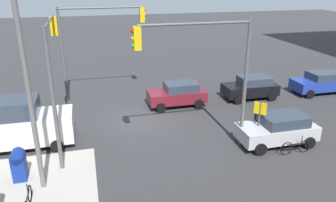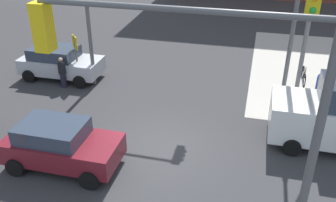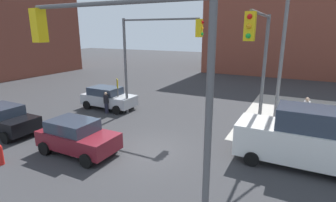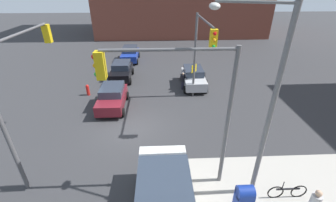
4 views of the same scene
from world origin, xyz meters
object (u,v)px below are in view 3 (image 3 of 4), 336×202
(traffic_signal_nw_corner, at_px, (152,48))
(hatchback_black, at_px, (5,119))
(pedestrian_waiting, at_px, (306,111))
(fire_hydrant, at_px, (0,154))
(hatchback_maroon, at_px, (77,136))
(pedestrian_crossing, at_px, (106,102))
(bicycle_at_crosswalk, at_px, (115,100))
(traffic_signal_ne_corner, at_px, (260,56))
(street_lamp_corner, at_px, (279,50))
(mailbox_blue, at_px, (293,124))
(bicycle_leaning_on_fence, at_px, (283,118))
(hatchback_silver, at_px, (108,98))
(van_white_delivery, at_px, (305,138))
(traffic_signal_se_corner, at_px, (128,72))

(traffic_signal_nw_corner, xyz_separation_m, hatchback_black, (-6.05, -6.34, -3.80))
(pedestrian_waiting, bearing_deg, fire_hydrant, 157.82)
(traffic_signal_nw_corner, xyz_separation_m, hatchback_maroon, (-0.52, -6.27, -3.80))
(hatchback_black, bearing_deg, pedestrian_crossing, 65.30)
(bicycle_at_crosswalk, bearing_deg, traffic_signal_ne_corner, -17.06)
(street_lamp_corner, bearing_deg, mailbox_blue, -21.91)
(traffic_signal_nw_corner, distance_m, bicycle_leaning_on_fence, 9.42)
(fire_hydrant, distance_m, bicycle_leaning_on_fence, 15.56)
(hatchback_black, height_order, hatchback_silver, same)
(pedestrian_crossing, bearing_deg, bicycle_at_crosswalk, 9.38)
(traffic_signal_ne_corner, relative_size, bicycle_at_crosswalk, 3.71)
(hatchback_maroon, xyz_separation_m, pedestrian_crossing, (-2.94, 5.57, -0.05))
(traffic_signal_ne_corner, bearing_deg, fire_hydrant, -144.68)
(hatchback_maroon, bearing_deg, pedestrian_waiting, 43.51)
(traffic_signal_nw_corner, bearing_deg, hatchback_black, -133.68)
(traffic_signal_ne_corner, height_order, street_lamp_corner, street_lamp_corner)
(traffic_signal_nw_corner, height_order, bicycle_leaning_on_fence, traffic_signal_nw_corner)
(street_lamp_corner, xyz_separation_m, van_white_delivery, (1.67, -3.65, -3.42))
(traffic_signal_ne_corner, xyz_separation_m, hatchback_black, (-12.89, -4.37, -3.77))
(traffic_signal_se_corner, xyz_separation_m, street_lamp_corner, (2.84, 9.95, 0.05))
(traffic_signal_ne_corner, xyz_separation_m, mailbox_blue, (1.70, 2.47, -3.85))
(van_white_delivery, bearing_deg, mailbox_blue, 99.61)
(traffic_signal_ne_corner, bearing_deg, mailbox_blue, 55.45)
(fire_hydrant, bearing_deg, pedestrian_crossing, 95.71)
(street_lamp_corner, bearing_deg, hatchback_maroon, -137.69)
(traffic_signal_se_corner, height_order, pedestrian_crossing, traffic_signal_se_corner)
(traffic_signal_se_corner, relative_size, bicycle_at_crosswalk, 3.71)
(traffic_signal_ne_corner, distance_m, hatchback_maroon, 9.32)
(traffic_signal_se_corner, relative_size, traffic_signal_ne_corner, 1.00)
(van_white_delivery, distance_m, bicycle_at_crosswalk, 14.21)
(hatchback_silver, bearing_deg, hatchback_maroon, -61.29)
(street_lamp_corner, relative_size, bicycle_leaning_on_fence, 4.57)
(street_lamp_corner, bearing_deg, hatchback_silver, -176.83)
(traffic_signal_nw_corner, height_order, street_lamp_corner, street_lamp_corner)
(traffic_signal_se_corner, distance_m, hatchback_silver, 13.31)
(hatchback_maroon, height_order, bicycle_at_crosswalk, hatchback_maroon)
(mailbox_blue, relative_size, pedestrian_crossing, 0.93)
(hatchback_silver, distance_m, pedestrian_crossing, 1.21)
(pedestrian_waiting, distance_m, bicycle_at_crosswalk, 13.69)
(van_white_delivery, bearing_deg, bicycle_leaning_on_fence, 101.95)
(traffic_signal_ne_corner, xyz_separation_m, street_lamp_corner, (0.58, 2.92, 0.09))
(pedestrian_waiting, bearing_deg, hatchback_silver, 124.34)
(street_lamp_corner, relative_size, hatchback_silver, 1.96)
(bicycle_leaning_on_fence, bearing_deg, mailbox_blue, -74.72)
(traffic_signal_nw_corner, bearing_deg, street_lamp_corner, 7.32)
(hatchback_silver, xyz_separation_m, van_white_delivery, (13.21, -3.01, 0.44))
(hatchback_maroon, relative_size, van_white_delivery, 0.72)
(street_lamp_corner, distance_m, pedestrian_waiting, 4.57)
(traffic_signal_se_corner, bearing_deg, hatchback_black, 165.95)
(mailbox_blue, xyz_separation_m, pedestrian_crossing, (-12.00, -1.20, 0.03))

